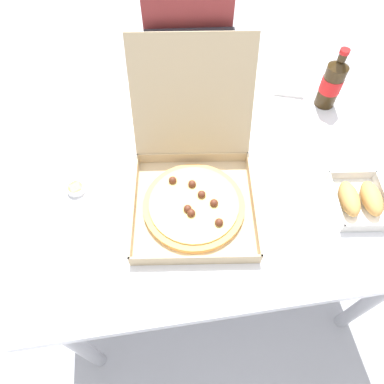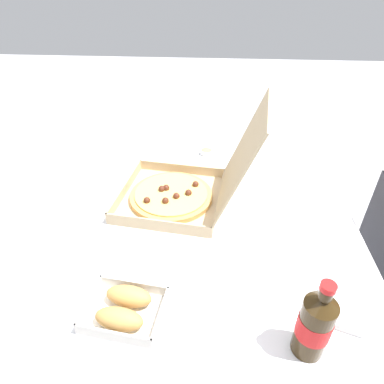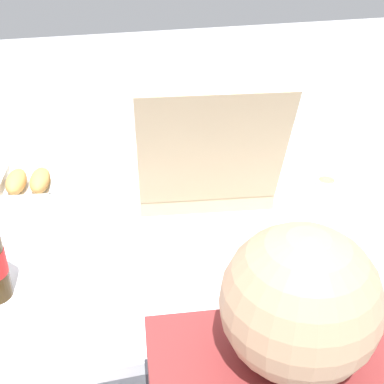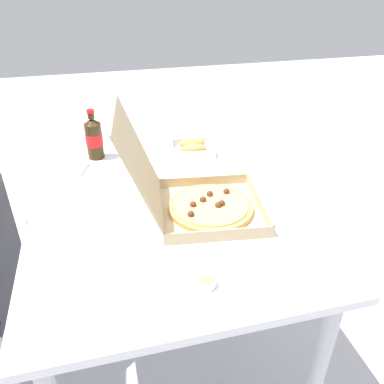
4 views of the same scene
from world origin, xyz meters
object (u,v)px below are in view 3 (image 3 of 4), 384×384
(paper_menu, at_px, (351,264))
(dipping_sauce_cup, at_px, (326,182))
(napkin_pile, at_px, (44,318))
(pizza_box_open, at_px, (202,172))
(bread_side_box, at_px, (28,183))

(paper_menu, bearing_deg, dipping_sauce_cup, -101.85)
(paper_menu, distance_m, napkin_pile, 0.68)
(pizza_box_open, relative_size, paper_menu, 2.50)
(pizza_box_open, relative_size, napkin_pile, 4.77)
(napkin_pile, height_order, dipping_sauce_cup, same)
(paper_menu, distance_m, dipping_sauce_cup, 0.36)
(paper_menu, bearing_deg, pizza_box_open, -53.97)
(pizza_box_open, distance_m, napkin_pile, 0.62)
(napkin_pile, bearing_deg, paper_menu, -178.40)
(pizza_box_open, bearing_deg, bread_side_box, -12.07)
(pizza_box_open, relative_size, bread_side_box, 2.52)
(pizza_box_open, bearing_deg, napkin_pile, 44.98)
(bread_side_box, height_order, paper_menu, bread_side_box)
(bread_side_box, distance_m, dipping_sauce_cup, 0.85)
(pizza_box_open, distance_m, bread_side_box, 0.49)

